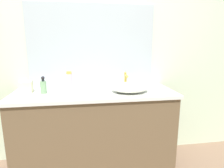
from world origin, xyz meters
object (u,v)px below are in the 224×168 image
at_px(candle_jar, 154,87).
at_px(soap_dispenser, 43,86).
at_px(lotion_bottle, 69,82).
at_px(tissue_box, 26,86).
at_px(sink_basin, 130,87).

bearing_deg(candle_jar, soap_dispenser, -178.53).
relative_size(lotion_bottle, candle_jar, 3.53).
bearing_deg(tissue_box, soap_dispenser, -19.58).
xyz_separation_m(soap_dispenser, lotion_bottle, (0.25, 0.06, 0.03)).
distance_m(tissue_box, candle_jar, 1.33).
distance_m(sink_basin, candle_jar, 0.31).
distance_m(soap_dispenser, candle_jar, 1.15).
bearing_deg(candle_jar, sink_basin, -162.36).
bearing_deg(tissue_box, lotion_bottle, -0.90).
xyz_separation_m(soap_dispenser, candle_jar, (1.15, 0.03, -0.06)).
xyz_separation_m(lotion_bottle, candle_jar, (0.90, -0.03, -0.08)).
relative_size(sink_basin, candle_jar, 6.58).
bearing_deg(sink_basin, soap_dispenser, 175.66).
height_order(sink_basin, lotion_bottle, lotion_bottle).
xyz_separation_m(sink_basin, tissue_box, (-1.03, 0.13, 0.02)).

